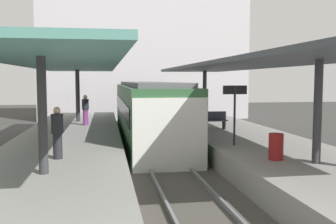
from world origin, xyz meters
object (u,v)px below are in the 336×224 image
platform_sign (235,102)px  commuter_train (146,111)px  passenger_near_bench (57,132)px  passenger_mid_platform (85,110)px  platform_bench (213,120)px  litter_bin (276,147)px

platform_sign → commuter_train: bearing=108.7°
passenger_near_bench → passenger_mid_platform: 8.77m
commuter_train → passenger_mid_platform: commuter_train is taller
platform_sign → passenger_near_bench: size_ratio=1.38×
platform_bench → platform_sign: 4.83m
platform_sign → platform_bench: bearing=83.6°
platform_bench → passenger_near_bench: 9.05m
platform_sign → litter_bin: bearing=-81.6°
passenger_near_bench → commuter_train: bearing=67.3°
platform_sign → passenger_near_bench: bearing=-166.8°
commuter_train → platform_sign: 7.78m
platform_bench → litter_bin: platform_bench is taller
passenger_mid_platform → platform_bench: bearing=-23.0°
platform_bench → litter_bin: 7.32m
passenger_near_bench → passenger_mid_platform: passenger_mid_platform is taller
platform_sign → litter_bin: 2.95m
commuter_train → litter_bin: (2.86, -9.98, -0.33)m
litter_bin → passenger_near_bench: passenger_near_bench is taller
passenger_near_bench → passenger_mid_platform: (0.40, 8.76, 0.01)m
platform_bench → platform_sign: platform_sign is taller
litter_bin → passenger_near_bench: size_ratio=0.50×
commuter_train → passenger_near_bench: 9.50m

